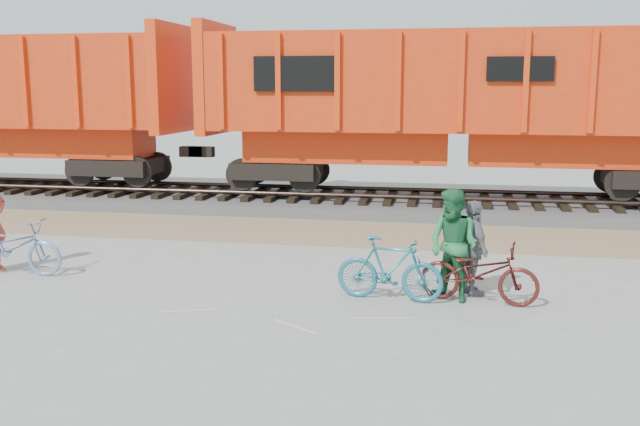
# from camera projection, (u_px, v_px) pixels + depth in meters

# --- Properties ---
(ground) EXTENTS (120.00, 120.00, 0.00)m
(ground) POSITION_uv_depth(u_px,v_px,m) (263.00, 300.00, 11.59)
(ground) COLOR #9E9E99
(ground) RESTS_ON ground
(gravel_strip) EXTENTS (120.00, 3.00, 0.02)m
(gravel_strip) POSITION_uv_depth(u_px,v_px,m) (323.00, 232.00, 16.91)
(gravel_strip) COLOR #9E8362
(gravel_strip) RESTS_ON ground
(ballast_bed) EXTENTS (120.00, 4.00, 0.30)m
(ballast_bed) POSITION_uv_depth(u_px,v_px,m) (345.00, 203.00, 20.27)
(ballast_bed) COLOR slate
(ballast_bed) RESTS_ON ground
(track) EXTENTS (120.00, 2.60, 0.24)m
(track) POSITION_uv_depth(u_px,v_px,m) (345.00, 192.00, 20.21)
(track) COLOR black
(track) RESTS_ON ballast_bed
(hopper_car_center) EXTENTS (14.00, 3.13, 4.65)m
(hopper_car_center) POSITION_uv_depth(u_px,v_px,m) (460.00, 102.00, 19.21)
(hopper_car_center) COLOR black
(hopper_car_center) RESTS_ON track
(bicycle_blue) EXTENTS (1.98, 0.73, 1.03)m
(bicycle_blue) POSITION_uv_depth(u_px,v_px,m) (12.00, 247.00, 13.07)
(bicycle_blue) COLOR #6F94C2
(bicycle_blue) RESTS_ON ground
(bicycle_teal) EXTENTS (1.79, 0.71, 1.05)m
(bicycle_teal) POSITION_uv_depth(u_px,v_px,m) (390.00, 269.00, 11.47)
(bicycle_teal) COLOR #227286
(bicycle_teal) RESTS_ON ground
(bicycle_maroon) EXTENTS (1.96, 0.95, 0.99)m
(bicycle_maroon) POSITION_uv_depth(u_px,v_px,m) (479.00, 273.00, 11.35)
(bicycle_maroon) COLOR #4D1815
(bicycle_maroon) RESTS_ON ground
(person_man) EXTENTS (1.12, 1.08, 1.82)m
(person_man) POSITION_uv_depth(u_px,v_px,m) (454.00, 245.00, 11.42)
(person_man) COLOR #236C3C
(person_man) RESTS_ON ground
(person_woman) EXTENTS (0.75, 1.01, 1.59)m
(person_woman) POSITION_uv_depth(u_px,v_px,m) (473.00, 248.00, 11.71)
(person_woman) COLOR slate
(person_woman) RESTS_ON ground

